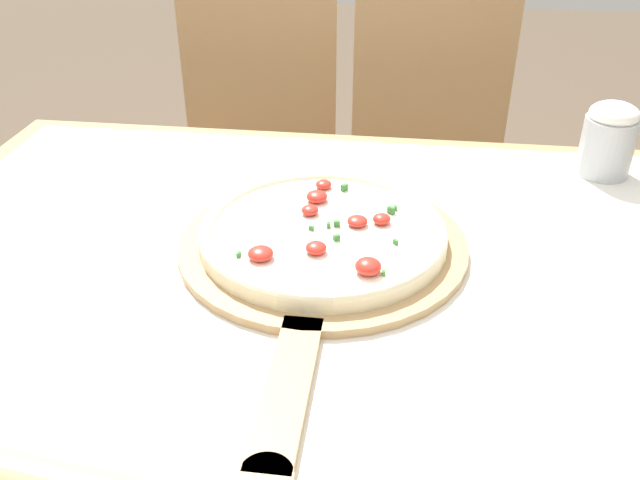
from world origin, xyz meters
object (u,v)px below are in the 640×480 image
Objects in this scene: chair_right at (429,165)px; flour_cup at (609,138)px; chair_left at (260,156)px; pizza at (323,232)px; pizza_peel at (321,253)px.

chair_right is 7.34× the size of flour_cup.
flour_cup is (0.68, -0.47, 0.28)m from chair_left.
pizza is 0.37× the size of chair_left.
chair_right is 0.60m from flour_cup.
flour_cup is at bearing -40.56° from chair_left.
pizza is at bearing 89.47° from pizza_peel.
pizza is at bearing -145.73° from flour_cup.
pizza_peel is 0.68× the size of chair_left.
chair_left is 0.42m from chair_right.
chair_right is at bearing 77.54° from pizza.
pizza is 0.81m from chair_right.
pizza reaches higher than pizza_peel.
chair_left is at bearing 108.72° from pizza.
pizza is 0.83m from chair_left.
pizza is (0.00, 0.02, 0.02)m from pizza_peel.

